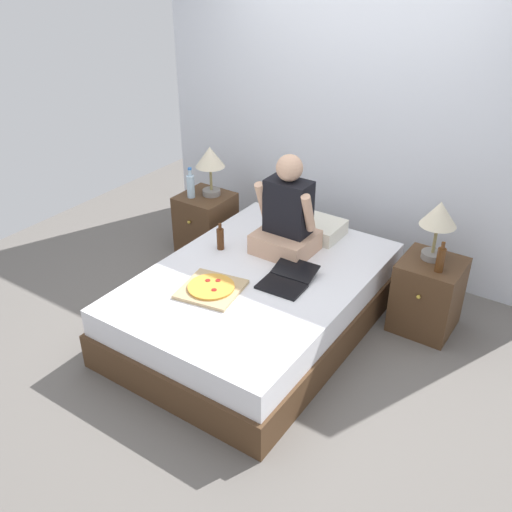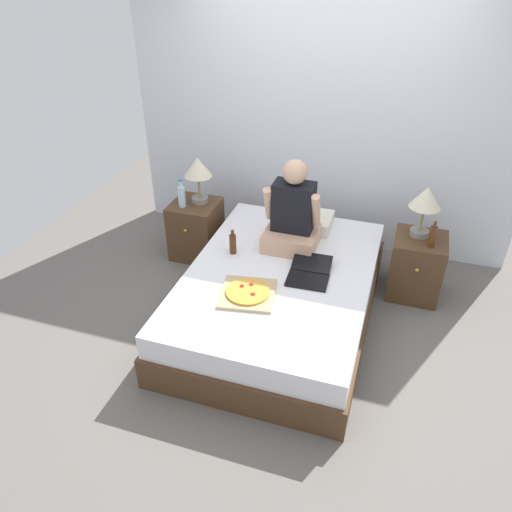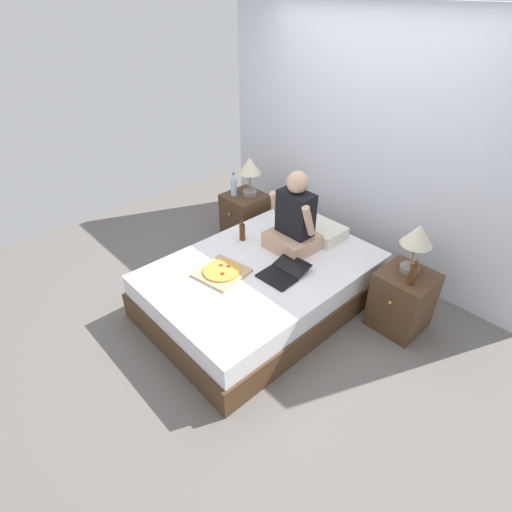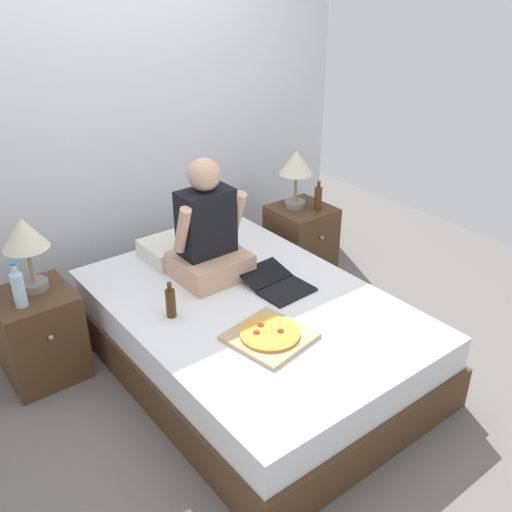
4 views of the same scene
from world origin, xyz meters
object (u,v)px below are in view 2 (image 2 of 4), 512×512
object	(u,v)px
nightstand_left	(196,229)
person_seated	(293,216)
lamp_on_left_nightstand	(198,170)
beer_bottle_on_bed	(233,244)
beer_bottle	(432,236)
bed	(279,296)
pizza_box	(248,293)
nightstand_right	(416,266)
lamp_on_right_nightstand	(426,201)
laptop	(309,274)
water_bottle	(182,196)

from	to	relation	value
nightstand_left	person_seated	distance (m)	1.18
lamp_on_left_nightstand	beer_bottle_on_bed	xyz separation A→B (m)	(0.56, -0.61, -0.34)
beer_bottle_on_bed	beer_bottle	bearing A→B (deg)	16.20
bed	person_seated	xyz separation A→B (m)	(-0.01, 0.42, 0.52)
bed	pizza_box	bearing A→B (deg)	-111.83
nightstand_right	beer_bottle	world-z (taller)	beer_bottle
lamp_on_left_nightstand	nightstand_right	distance (m)	2.15
bed	beer_bottle	world-z (taller)	beer_bottle
lamp_on_right_nightstand	beer_bottle_on_bed	size ratio (longest dim) A/B	2.05
laptop	pizza_box	distance (m)	0.53
beer_bottle	bed	bearing A→B (deg)	-151.47
lamp_on_left_nightstand	laptop	xyz separation A→B (m)	(1.25, -0.75, -0.41)
beer_bottle	nightstand_left	bearing A→B (deg)	177.37
water_bottle	person_seated	xyz separation A→B (m)	(1.12, -0.20, 0.07)
nightstand_left	water_bottle	distance (m)	0.41
beer_bottle	beer_bottle_on_bed	world-z (taller)	beer_bottle
nightstand_right	pizza_box	world-z (taller)	nightstand_right
beer_bottle	pizza_box	bearing A→B (deg)	-142.48
bed	lamp_on_right_nightstand	bearing A→B (deg)	36.65
lamp_on_left_nightstand	laptop	size ratio (longest dim) A/B	1.05
beer_bottle	beer_bottle_on_bed	bearing A→B (deg)	-163.80
person_seated	laptop	size ratio (longest dim) A/B	1.82
lamp_on_right_nightstand	beer_bottle_on_bed	xyz separation A→B (m)	(-1.47, -0.61, -0.34)
beer_bottle_on_bed	water_bottle	bearing A→B (deg)	145.46
water_bottle	person_seated	distance (m)	1.14
lamp_on_left_nightstand	person_seated	size ratio (longest dim) A/B	0.58
bed	lamp_on_right_nightstand	world-z (taller)	lamp_on_right_nightstand
lamp_on_left_nightstand	water_bottle	size ratio (longest dim) A/B	1.63
beer_bottle	laptop	distance (m)	1.08
nightstand_right	beer_bottle_on_bed	size ratio (longest dim) A/B	2.58
nightstand_right	beer_bottle	xyz separation A→B (m)	(0.07, -0.10, 0.38)
pizza_box	water_bottle	bearing A→B (deg)	135.10
lamp_on_left_nightstand	nightstand_right	size ratio (longest dim) A/B	0.79
person_seated	beer_bottle_on_bed	xyz separation A→B (m)	(-0.44, -0.27, -0.20)
nightstand_right	lamp_on_left_nightstand	bearing A→B (deg)	178.61
lamp_on_left_nightstand	water_bottle	world-z (taller)	lamp_on_left_nightstand
nightstand_left	person_seated	world-z (taller)	person_seated
water_bottle	laptop	bearing A→B (deg)	-23.98
lamp_on_left_nightstand	nightstand_right	xyz separation A→B (m)	(2.06, -0.05, -0.61)
nightstand_left	pizza_box	size ratio (longest dim) A/B	1.23
bed	laptop	world-z (taller)	laptop
nightstand_right	person_seated	bearing A→B (deg)	-164.71
nightstand_right	beer_bottle_on_bed	bearing A→B (deg)	-159.66
beer_bottle	beer_bottle_on_bed	size ratio (longest dim) A/B	1.05
pizza_box	beer_bottle_on_bed	size ratio (longest dim) A/B	2.10
nightstand_left	laptop	world-z (taller)	nightstand_left
water_bottle	beer_bottle	size ratio (longest dim) A/B	1.20
nightstand_left	water_bottle	bearing A→B (deg)	-131.65
bed	water_bottle	distance (m)	1.37
water_bottle	nightstand_right	size ratio (longest dim) A/B	0.49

